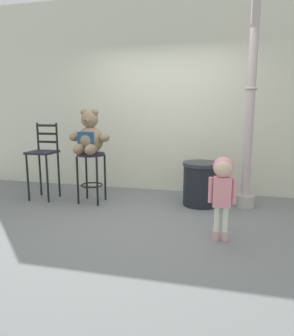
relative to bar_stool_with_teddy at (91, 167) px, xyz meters
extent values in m
plane|color=slate|center=(1.01, -0.64, -0.56)|extent=(24.00, 24.00, 0.00)
cube|color=beige|center=(1.01, 1.14, 1.09)|extent=(7.89, 0.30, 3.30)
cylinder|color=black|center=(0.00, 0.00, 0.19)|extent=(0.42, 0.42, 0.04)
cylinder|color=black|center=(-0.16, -0.16, -0.19)|extent=(0.03, 0.03, 0.73)
cylinder|color=black|center=(0.16, -0.16, -0.19)|extent=(0.03, 0.03, 0.73)
cylinder|color=black|center=(-0.16, 0.16, -0.19)|extent=(0.03, 0.03, 0.73)
cylinder|color=black|center=(0.16, 0.16, -0.19)|extent=(0.03, 0.03, 0.73)
torus|color=black|center=(0.00, 0.00, -0.29)|extent=(0.34, 0.34, 0.02)
sphere|color=#867053|center=(0.00, 0.00, 0.41)|extent=(0.40, 0.40, 0.40)
cube|color=navy|center=(0.00, -0.16, 0.42)|extent=(0.25, 0.03, 0.24)
sphere|color=#867053|center=(0.00, 0.00, 0.72)|extent=(0.25, 0.25, 0.25)
ellipsoid|color=#946250|center=(0.00, -0.11, 0.70)|extent=(0.11, 0.08, 0.07)
sphere|color=black|center=(0.00, -0.14, 0.71)|extent=(0.03, 0.03, 0.03)
sphere|color=#867053|center=(-0.09, 0.00, 0.82)|extent=(0.10, 0.10, 0.10)
sphere|color=#867053|center=(0.09, 0.00, 0.82)|extent=(0.10, 0.10, 0.10)
ellipsoid|color=#867053|center=(-0.24, -0.03, 0.45)|extent=(0.14, 0.22, 0.13)
ellipsoid|color=#867053|center=(0.24, -0.03, 0.45)|extent=(0.14, 0.22, 0.13)
ellipsoid|color=#867053|center=(-0.09, -0.19, 0.29)|extent=(0.14, 0.34, 0.16)
ellipsoid|color=#867053|center=(0.09, -0.19, 0.29)|extent=(0.14, 0.34, 0.16)
cylinder|color=#D39E9E|center=(1.92, -1.02, -0.50)|extent=(0.08, 0.08, 0.11)
cylinder|color=silver|center=(1.92, -1.02, -0.31)|extent=(0.06, 0.06, 0.28)
cylinder|color=#D39E9E|center=(2.01, -1.02, -0.50)|extent=(0.08, 0.08, 0.11)
cylinder|color=silver|center=(2.01, -1.02, -0.31)|extent=(0.06, 0.06, 0.28)
cube|color=pink|center=(1.96, -1.02, -0.01)|extent=(0.19, 0.11, 0.33)
cylinder|color=pink|center=(1.84, -1.02, 0.01)|extent=(0.05, 0.05, 0.28)
cylinder|color=pink|center=(2.09, -1.02, 0.01)|extent=(0.05, 0.05, 0.28)
sphere|color=#D8B293|center=(1.96, -1.02, 0.25)|extent=(0.20, 0.20, 0.20)
sphere|color=pink|center=(1.96, -0.99, 0.26)|extent=(0.22, 0.22, 0.22)
cylinder|color=black|center=(1.65, 0.25, -0.26)|extent=(0.52, 0.52, 0.60)
cylinder|color=#2D2D33|center=(1.65, 0.25, 0.07)|extent=(0.55, 0.55, 0.05)
cylinder|color=#ACA59C|center=(2.29, 0.33, -0.47)|extent=(0.29, 0.29, 0.18)
cylinder|color=#B7A3A2|center=(2.29, 0.33, 1.01)|extent=(0.12, 0.12, 2.77)
torus|color=#ADA89E|center=(2.29, 0.33, 1.15)|extent=(0.17, 0.17, 0.04)
cube|color=black|center=(-0.82, -0.01, 0.20)|extent=(0.40, 0.40, 0.03)
cylinder|color=black|center=(-1.00, -0.18, -0.19)|extent=(0.03, 0.03, 0.74)
cylinder|color=black|center=(-0.65, -0.18, -0.19)|extent=(0.03, 0.03, 0.74)
cylinder|color=black|center=(-1.00, 0.16, -0.19)|extent=(0.03, 0.03, 0.74)
cylinder|color=black|center=(-0.65, 0.16, -0.19)|extent=(0.03, 0.03, 0.74)
cylinder|color=black|center=(-1.00, 0.16, 0.43)|extent=(0.03, 0.03, 0.44)
cylinder|color=black|center=(-0.65, 0.16, 0.43)|extent=(0.03, 0.03, 0.44)
cube|color=black|center=(-0.82, 0.16, 0.35)|extent=(0.34, 0.02, 0.04)
cube|color=black|center=(-0.82, 0.16, 0.48)|extent=(0.34, 0.02, 0.04)
cube|color=black|center=(-0.82, 0.16, 0.61)|extent=(0.34, 0.02, 0.04)
camera|label=1|loc=(1.96, -4.36, 0.86)|focal=33.45mm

